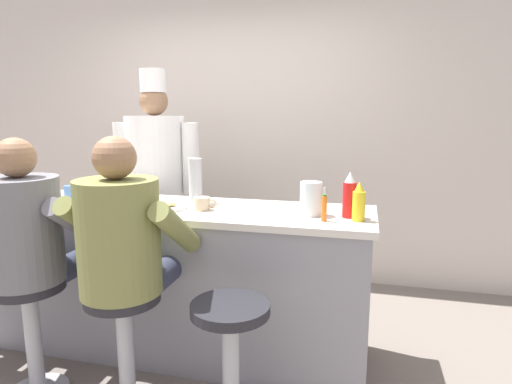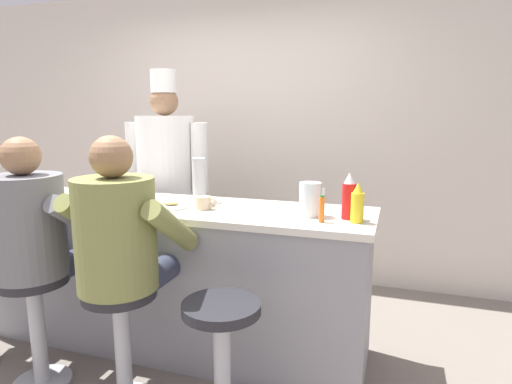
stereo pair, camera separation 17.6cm
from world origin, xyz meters
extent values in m
plane|color=slate|center=(0.00, 0.00, 0.00)|extent=(20.00, 20.00, 0.00)
cube|color=beige|center=(0.00, 1.82, 1.35)|extent=(10.00, 0.06, 2.70)
cube|color=gray|center=(0.00, 0.33, 0.46)|extent=(2.64, 0.64, 0.93)
cube|color=silver|center=(0.00, 0.33, 0.95)|extent=(2.69, 0.67, 0.04)
cylinder|color=red|center=(1.19, 0.29, 1.06)|extent=(0.08, 0.08, 0.20)
cone|color=white|center=(1.19, 0.29, 1.19)|extent=(0.06, 0.06, 0.06)
cylinder|color=yellow|center=(1.24, 0.23, 1.05)|extent=(0.07, 0.07, 0.16)
cone|color=yellow|center=(1.24, 0.23, 1.15)|extent=(0.06, 0.06, 0.06)
cylinder|color=orange|center=(1.06, 0.17, 1.03)|extent=(0.03, 0.03, 0.14)
cylinder|color=#287F2D|center=(1.06, 0.17, 1.11)|extent=(0.02, 0.02, 0.01)
cylinder|color=silver|center=(0.97, 0.30, 1.06)|extent=(0.13, 0.13, 0.19)
cube|color=silver|center=(1.05, 0.30, 1.07)|extent=(0.02, 0.02, 0.12)
cylinder|color=white|center=(0.11, 0.24, 0.97)|extent=(0.22, 0.22, 0.02)
ellipsoid|color=#E0BC60|center=(0.11, 0.24, 1.00)|extent=(0.10, 0.08, 0.03)
cylinder|color=white|center=(-0.47, 0.17, 0.99)|extent=(0.14, 0.14, 0.05)
cylinder|color=#4C7AB2|center=(-0.70, 0.39, 1.01)|extent=(0.08, 0.08, 0.09)
torus|color=#4C7AB2|center=(-0.65, 0.39, 1.01)|extent=(0.06, 0.01, 0.06)
cylinder|color=beige|center=(0.32, 0.27, 1.00)|extent=(0.10, 0.10, 0.08)
torus|color=beige|center=(0.38, 0.27, 1.01)|extent=(0.06, 0.02, 0.06)
cylinder|color=#B7BABF|center=(0.20, 0.47, 1.11)|extent=(0.09, 0.09, 0.28)
cylinder|color=silver|center=(0.20, 0.47, 1.25)|extent=(0.09, 0.09, 0.01)
cube|color=silver|center=(-0.17, 0.16, 1.03)|extent=(0.13, 0.07, 0.13)
cube|color=black|center=(-0.17, 0.13, 1.03)|extent=(0.08, 0.01, 0.05)
cylinder|color=#B2B5BA|center=(-0.45, -0.31, 0.33)|extent=(0.08, 0.08, 0.62)
cylinder|color=#232328|center=(-0.45, -0.31, 0.64)|extent=(0.38, 0.38, 0.05)
cylinder|color=#33384C|center=(-0.55, -0.12, 0.68)|extent=(0.15, 0.39, 0.15)
cylinder|color=#33384C|center=(-0.35, -0.12, 0.68)|extent=(0.15, 0.39, 0.15)
cylinder|color=slate|center=(-0.45, -0.31, 0.94)|extent=(0.39, 0.39, 0.56)
cylinder|color=slate|center=(-0.70, -0.20, 0.97)|extent=(0.10, 0.42, 0.34)
cylinder|color=slate|center=(-0.20, -0.20, 0.97)|extent=(0.10, 0.42, 0.34)
sphere|color=#8C6647|center=(-0.45, -0.31, 1.32)|extent=(0.20, 0.20, 0.20)
cylinder|color=#B2B5BA|center=(0.11, -0.31, 0.33)|extent=(0.08, 0.08, 0.62)
cylinder|color=#232328|center=(0.11, -0.31, 0.64)|extent=(0.38, 0.38, 0.05)
cylinder|color=#33384C|center=(0.01, -0.11, 0.68)|extent=(0.15, 0.40, 0.15)
cylinder|color=#33384C|center=(0.21, -0.11, 0.68)|extent=(0.15, 0.40, 0.15)
cylinder|color=olive|center=(0.11, -0.31, 0.95)|extent=(0.40, 0.40, 0.57)
cylinder|color=olive|center=(-0.14, -0.20, 0.97)|extent=(0.10, 0.43, 0.35)
cylinder|color=olive|center=(0.37, -0.20, 0.97)|extent=(0.10, 0.43, 0.35)
sphere|color=#8C6647|center=(0.11, -0.31, 1.33)|extent=(0.21, 0.21, 0.21)
cylinder|color=#B2B5BA|center=(0.68, -0.31, 0.33)|extent=(0.08, 0.08, 0.62)
cylinder|color=#232328|center=(0.68, -0.31, 0.64)|extent=(0.38, 0.38, 0.05)
cube|color=#232328|center=(-0.37, 1.04, 0.44)|extent=(0.36, 0.20, 0.87)
cube|color=white|center=(-0.37, 0.98, 0.61)|extent=(0.33, 0.02, 0.52)
cylinder|color=white|center=(-0.37, 1.04, 1.20)|extent=(0.47, 0.47, 0.65)
sphere|color=#8C6647|center=(-0.37, 1.04, 1.64)|extent=(0.23, 0.23, 0.23)
cylinder|color=white|center=(-0.37, 1.04, 1.80)|extent=(0.20, 0.20, 0.18)
cylinder|color=white|center=(-0.68, 1.04, 1.20)|extent=(0.13, 0.13, 0.56)
cylinder|color=white|center=(-0.07, 1.04, 1.20)|extent=(0.13, 0.13, 0.56)
camera|label=1|loc=(1.26, -2.10, 1.53)|focal=30.00mm
camera|label=2|loc=(1.43, -2.05, 1.53)|focal=30.00mm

